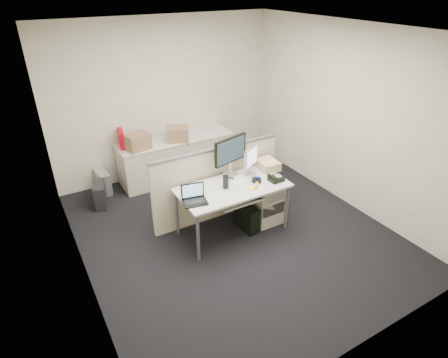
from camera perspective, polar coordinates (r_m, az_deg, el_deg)
floor at (r=5.43m, az=1.27°, el=-7.90°), size 4.00×4.50×0.01m
ceiling at (r=4.40m, az=1.67°, el=21.74°), size 4.00×4.50×0.01m
wall_back at (r=6.66m, az=-8.92°, el=11.92°), size 4.00×0.02×2.70m
wall_front at (r=3.31m, az=22.46°, el=-8.52°), size 4.00×0.02×2.70m
wall_left at (r=4.17m, az=-22.72°, el=-0.53°), size 0.02×4.50×2.70m
wall_right at (r=5.98m, az=18.24°, el=8.90°), size 0.02×4.50×2.70m
desk at (r=5.06m, az=1.35°, el=-1.79°), size 1.50×0.75×0.73m
keyboard_tray at (r=4.95m, az=2.43°, el=-3.15°), size 0.62×0.32×0.02m
drawer_pedestal at (r=5.54m, az=5.91°, el=-3.14°), size 0.40×0.55×0.65m
cubicle_partition at (r=5.45m, az=-1.10°, el=-0.78°), size 2.00×0.06×1.10m
back_counter at (r=6.73m, az=-7.27°, el=3.19°), size 2.00×0.60×0.72m
monitor_main at (r=5.21m, az=0.97°, el=3.48°), size 0.60×0.35×0.57m
monitor_small at (r=5.26m, az=4.09°, el=2.72°), size 0.37×0.31×0.41m
laptop at (r=4.63m, az=-4.48°, el=-2.46°), size 0.33×0.28×0.22m
trackball at (r=5.15m, az=4.98°, el=-0.17°), size 0.14×0.14×0.05m
desk_phone at (r=5.20m, az=7.94°, el=0.04°), size 0.20×0.16×0.06m
paper_stack at (r=5.18m, az=2.08°, el=-0.12°), size 0.27×0.30×0.01m
sticky_pad at (r=4.98m, az=4.20°, el=-1.46°), size 0.10×0.10×0.01m
travel_mug at (r=4.96m, az=0.26°, el=-0.50°), size 0.10×0.10×0.17m
banana at (r=5.04m, az=4.96°, el=-0.87°), size 0.17×0.18×0.04m
cellphone at (r=5.22m, az=1.15°, el=0.13°), size 0.05×0.10×0.01m
manila_folders at (r=5.51m, az=6.69°, el=2.19°), size 0.28×0.35×0.12m
keyboard at (r=4.94m, az=3.17°, el=-2.98°), size 0.45×0.22×0.02m
pc_tower_desk at (r=5.37m, az=3.40°, el=-5.84°), size 0.20×0.42×0.38m
pc_tower_spare_dark at (r=6.20m, az=-18.37°, el=-2.28°), size 0.27×0.44×0.38m
pc_tower_spare_silver at (r=6.57m, az=-17.94°, el=-0.41°), size 0.19×0.42×0.38m
cardboard_box_left at (r=6.22m, az=-13.03°, el=5.50°), size 0.43×0.36×0.28m
cardboard_box_right at (r=6.43m, az=-7.10°, el=6.75°), size 0.45×0.41×0.26m
red_binder at (r=6.36m, az=-15.38°, el=5.86°), size 0.13×0.34×0.31m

